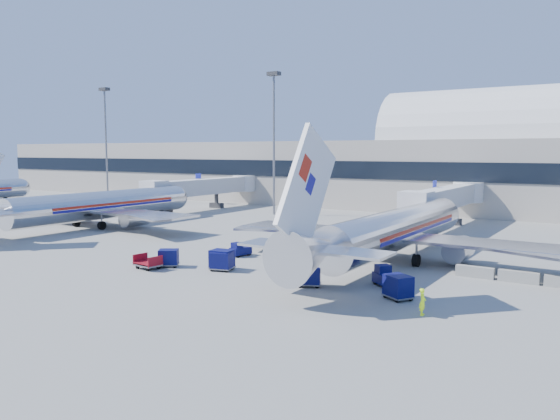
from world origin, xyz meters
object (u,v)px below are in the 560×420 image
Objects in this scene: mast_far_west at (106,128)px; ramp_worker at (423,302)px; barrier_near at (475,272)px; airliner_mid at (94,206)px; tug_right at (386,277)px; jetbridge_mid at (208,187)px; cart_train_b at (222,259)px; mast_west at (274,122)px; tug_lead at (290,264)px; cart_solo_far at (398,286)px; airliner_main at (393,230)px; cart_open_red at (148,264)px; cart_solo_near at (309,275)px; barrier_mid at (519,277)px; tug_left at (240,250)px; cart_train_a at (222,261)px; cart_train_c at (169,258)px; jetbridge_near at (448,198)px.

ramp_worker is at bearing -27.45° from mast_far_west.
mast_far_west is 88.68m from ramp_worker.
mast_far_west reaches higher than barrier_near.
airliner_mid is 45.98m from tug_right.
mast_far_west is (-25.60, -0.81, 10.86)m from jetbridge_mid.
cart_train_b reaches higher than barrier_near.
mast_west is at bearing 64.79° from airliner_mid.
cart_solo_far is at bearing -52.12° from tug_lead.
airliner_main reaches higher than cart_open_red.
ramp_worker is (37.72, -40.37, -13.94)m from mast_west.
airliner_main is 9.91m from tug_right.
mast_west is 7.53× the size of barrier_near.
tug_lead is 1.28× the size of cart_solo_near.
tug_left is at bearing -172.91° from barrier_mid.
barrier_near is at bearing -11.62° from ramp_worker.
airliner_mid is 1.35× the size of jetbridge_mid.
cart_train_a is 0.40m from cart_train_b.
cart_open_red is at bearing -71.61° from mast_west.
cart_open_red is 24.40m from ramp_worker.
tug_right is at bearing -141.19° from barrier_mid.
cart_train_c is 1.89m from cart_open_red.
mast_far_west reaches higher than cart_train_b.
jetbridge_near is 12.59× the size of cart_solo_near.
jetbridge_near reaches higher than barrier_near.
mast_far_west is at bearing 52.23° from ramp_worker.
barrier_mid is at bearing -26.46° from ramp_worker.
jetbridge_near is 43.46m from cart_open_red.
cart_train_b is 0.89× the size of cart_solo_far.
airliner_mid is at bearing 91.00° from tug_left.
tug_left is at bearing -167.52° from cart_solo_far.
cart_solo_far is (-2.89, -9.63, 0.44)m from barrier_near.
mast_west is 13.30× the size of ramp_worker.
tug_lead is 5.86m from cart_train_a.
airliner_mid is 37.57m from tug_lead.
cart_solo_far is (-6.19, -9.63, 0.44)m from barrier_mid.
airliner_main is 13.32m from cart_solo_far.
jetbridge_near is 11.41× the size of cart_open_red.
cart_train_a is 1.26× the size of ramp_worker.
cart_train_b reaches higher than cart_train_c.
ramp_worker is at bearing -38.31° from jetbridge_mid.
jetbridge_near reaches higher than barrier_mid.
tug_left is (28.49, -5.59, -2.30)m from airliner_mid.
tug_lead reaches higher than cart_open_red.
tug_lead is (-13.61, -6.56, 0.31)m from barrier_near.
tug_right is 1.18× the size of cart_train_c.
cart_train_a is at bearing 150.33° from cart_solo_near.
jetbridge_near is at bearing 109.85° from barrier_near.
cart_train_a is at bearing -157.54° from barrier_mid.
jetbridge_mid reaches higher than cart_solo_far.
mast_west is 10.67× the size of cart_train_b.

